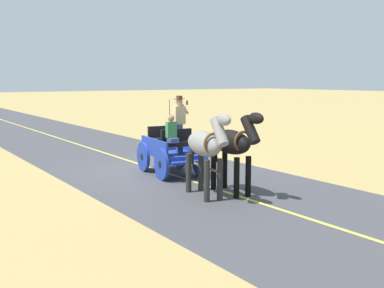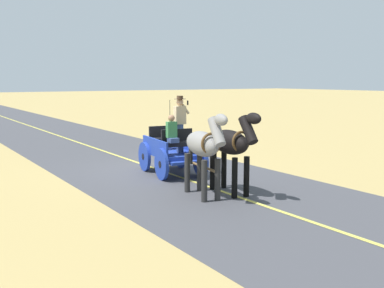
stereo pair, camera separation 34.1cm
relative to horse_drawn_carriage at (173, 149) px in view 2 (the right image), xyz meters
The scene contains 7 objects.
ground_plane 1.25m from the horse_drawn_carriage, 85.55° to the right, with size 200.00×200.00×0.00m, color tan.
road_surface 1.25m from the horse_drawn_carriage, 85.55° to the right, with size 6.34×160.00×0.01m, color #424247.
road_centre_stripe 1.25m from the horse_drawn_carriage, 85.55° to the right, with size 0.12×160.00×0.00m, color #DBCC4C.
horse_drawn_carriage is the anchor object (origin of this frame).
horse_near_side 3.10m from the horse_drawn_carriage, 89.76° to the left, with size 0.69×2.14×2.21m.
horse_off_side 3.10m from the horse_drawn_carriage, 74.50° to the left, with size 0.81×2.15×2.21m.
traffic_cone 5.75m from the horse_drawn_carriage, 120.24° to the right, with size 0.32×0.32×0.50m, color orange.
Camera 2 is at (7.24, 13.38, 3.00)m, focal length 42.95 mm.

